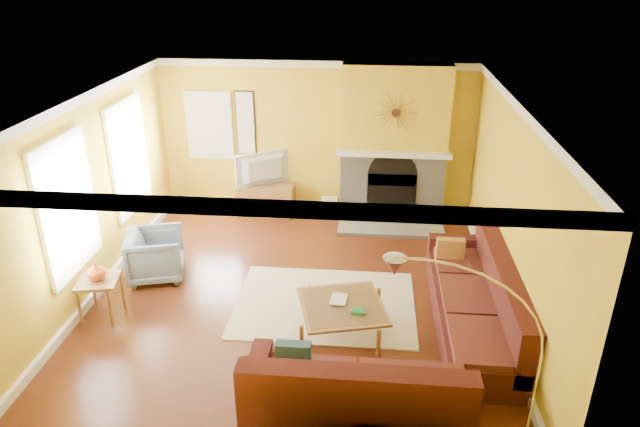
# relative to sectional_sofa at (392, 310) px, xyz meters

# --- Properties ---
(floor) EXTENTS (5.50, 6.00, 0.02)m
(floor) POSITION_rel_sectional_sofa_xyz_m (-1.28, 0.90, -0.46)
(floor) COLOR #602B14
(floor) RESTS_ON ground
(ceiling) EXTENTS (5.50, 6.00, 0.02)m
(ceiling) POSITION_rel_sectional_sofa_xyz_m (-1.28, 0.90, 2.26)
(ceiling) COLOR white
(ceiling) RESTS_ON ground
(wall_back) EXTENTS (5.50, 0.02, 2.70)m
(wall_back) POSITION_rel_sectional_sofa_xyz_m (-1.28, 3.91, 0.90)
(wall_back) COLOR gold
(wall_back) RESTS_ON ground
(wall_front) EXTENTS (5.50, 0.02, 2.70)m
(wall_front) POSITION_rel_sectional_sofa_xyz_m (-1.28, -2.11, 0.90)
(wall_front) COLOR gold
(wall_front) RESTS_ON ground
(wall_left) EXTENTS (0.02, 6.00, 2.70)m
(wall_left) POSITION_rel_sectional_sofa_xyz_m (-4.04, 0.90, 0.90)
(wall_left) COLOR gold
(wall_left) RESTS_ON ground
(wall_right) EXTENTS (0.02, 6.00, 2.70)m
(wall_right) POSITION_rel_sectional_sofa_xyz_m (1.48, 0.90, 0.90)
(wall_right) COLOR gold
(wall_right) RESTS_ON ground
(baseboard) EXTENTS (5.50, 6.00, 0.12)m
(baseboard) POSITION_rel_sectional_sofa_xyz_m (-1.28, 0.90, -0.39)
(baseboard) COLOR white
(baseboard) RESTS_ON floor
(crown_molding) EXTENTS (5.50, 6.00, 0.12)m
(crown_molding) POSITION_rel_sectional_sofa_xyz_m (-1.28, 0.90, 2.19)
(crown_molding) COLOR white
(crown_molding) RESTS_ON ceiling
(window_left_near) EXTENTS (0.06, 1.22, 1.72)m
(window_left_near) POSITION_rel_sectional_sofa_xyz_m (-4.00, 2.20, 1.05)
(window_left_near) COLOR white
(window_left_near) RESTS_ON wall_left
(window_left_far) EXTENTS (0.06, 1.22, 1.72)m
(window_left_far) POSITION_rel_sectional_sofa_xyz_m (-4.00, 0.30, 1.05)
(window_left_far) COLOR white
(window_left_far) RESTS_ON wall_left
(window_back) EXTENTS (0.82, 0.06, 1.22)m
(window_back) POSITION_rel_sectional_sofa_xyz_m (-3.18, 3.86, 1.10)
(window_back) COLOR white
(window_back) RESTS_ON wall_back
(wall_art) EXTENTS (0.34, 0.04, 1.14)m
(wall_art) POSITION_rel_sectional_sofa_xyz_m (-2.53, 3.87, 1.15)
(wall_art) COLOR white
(wall_art) RESTS_ON wall_back
(fireplace) EXTENTS (1.80, 0.40, 2.70)m
(fireplace) POSITION_rel_sectional_sofa_xyz_m (0.07, 3.70, 0.90)
(fireplace) COLOR gray
(fireplace) RESTS_ON floor
(mantel) EXTENTS (1.92, 0.22, 0.08)m
(mantel) POSITION_rel_sectional_sofa_xyz_m (0.07, 3.46, 0.80)
(mantel) COLOR white
(mantel) RESTS_ON fireplace
(hearth) EXTENTS (1.80, 0.70, 0.06)m
(hearth) POSITION_rel_sectional_sofa_xyz_m (0.07, 3.15, -0.42)
(hearth) COLOR gray
(hearth) RESTS_ON floor
(sunburst) EXTENTS (0.70, 0.04, 0.70)m
(sunburst) POSITION_rel_sectional_sofa_xyz_m (0.07, 3.47, 1.50)
(sunburst) COLOR olive
(sunburst) RESTS_ON fireplace
(rug) EXTENTS (2.40, 1.80, 0.02)m
(rug) POSITION_rel_sectional_sofa_xyz_m (-0.86, 0.72, -0.44)
(rug) COLOR beige
(rug) RESTS_ON floor
(sectional_sofa) EXTENTS (2.94, 3.61, 0.90)m
(sectional_sofa) POSITION_rel_sectional_sofa_xyz_m (0.00, 0.00, 0.00)
(sectional_sofa) COLOR #471916
(sectional_sofa) RESTS_ON floor
(coffee_table) EXTENTS (1.22, 1.22, 0.40)m
(coffee_table) POSITION_rel_sectional_sofa_xyz_m (-0.60, 0.14, -0.25)
(coffee_table) COLOR white
(coffee_table) RESTS_ON floor
(media_console) EXTENTS (1.00, 0.45, 0.55)m
(media_console) POSITION_rel_sectional_sofa_xyz_m (-2.16, 3.58, -0.17)
(media_console) COLOR olive
(media_console) RESTS_ON floor
(tv) EXTENTS (0.94, 0.66, 0.59)m
(tv) POSITION_rel_sectional_sofa_xyz_m (-2.16, 3.58, 0.39)
(tv) COLOR black
(tv) RESTS_ON media_console
(subwoofer) EXTENTS (0.30, 0.30, 0.30)m
(subwoofer) POSITION_rel_sectional_sofa_xyz_m (-1.03, 3.64, -0.30)
(subwoofer) COLOR white
(subwoofer) RESTS_ON floor
(armchair) EXTENTS (0.95, 0.94, 0.71)m
(armchair) POSITION_rel_sectional_sofa_xyz_m (-3.35, 1.23, -0.10)
(armchair) COLOR slate
(armchair) RESTS_ON floor
(side_table) EXTENTS (0.59, 0.59, 0.55)m
(side_table) POSITION_rel_sectional_sofa_xyz_m (-3.71, 0.19, -0.17)
(side_table) COLOR olive
(side_table) RESTS_ON floor
(vase) EXTENTS (0.30, 0.30, 0.25)m
(vase) POSITION_rel_sectional_sofa_xyz_m (-3.71, 0.19, 0.22)
(vase) COLOR #D8591E
(vase) RESTS_ON side_table
(book) EXTENTS (0.23, 0.29, 0.03)m
(book) POSITION_rel_sectional_sofa_xyz_m (-0.75, 0.24, -0.04)
(book) COLOR white
(book) RESTS_ON coffee_table
(arc_lamp) EXTENTS (1.35, 0.36, 2.12)m
(arc_lamp) POSITION_rel_sectional_sofa_xyz_m (0.58, -1.78, 0.61)
(arc_lamp) COLOR silver
(arc_lamp) RESTS_ON floor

